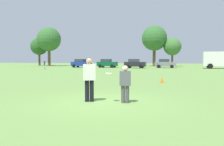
{
  "coord_description": "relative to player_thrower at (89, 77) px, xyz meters",
  "views": [
    {
      "loc": [
        2.64,
        -8.93,
        1.72
      ],
      "look_at": [
        0.01,
        1.5,
        1.09
      ],
      "focal_mm": 37.08,
      "sensor_mm": 36.0,
      "label": 1
    }
  ],
  "objects": [
    {
      "name": "tree_center_elm",
      "position": [
        -0.82,
        50.72,
        6.06
      ],
      "size": [
        6.32,
        6.32,
        10.26
      ],
      "color": "brown",
      "rests_on": "ground"
    },
    {
      "name": "player_defender",
      "position": [
        1.48,
        0.06,
        -0.17
      ],
      "size": [
        0.48,
        0.33,
        1.48
      ],
      "color": "#4C4C51",
      "rests_on": "ground"
    },
    {
      "name": "player_thrower",
      "position": [
        0.0,
        0.0,
        0.0
      ],
      "size": [
        0.57,
        0.44,
        1.77
      ],
      "color": "black",
      "rests_on": "ground"
    },
    {
      "name": "tree_west_oak",
      "position": [
        -32.93,
        49.86,
        4.4
      ],
      "size": [
        4.82,
        4.82,
        7.84
      ],
      "color": "brown",
      "rests_on": "ground"
    },
    {
      "name": "ground_plane",
      "position": [
        0.55,
        0.07,
        -1.0
      ],
      "size": [
        189.73,
        189.73,
        0.0
      ],
      "primitive_type": "plane",
      "color": "#6B9347"
    },
    {
      "name": "traffic_cone",
      "position": [
        2.59,
        8.61,
        -0.77
      ],
      "size": [
        0.32,
        0.32,
        0.48
      ],
      "color": "#D8590C",
      "rests_on": "ground"
    },
    {
      "name": "parked_car_center",
      "position": [
        -3.7,
        37.24,
        -0.07
      ],
      "size": [
        4.3,
        2.4,
        1.82
      ],
      "color": "black",
      "rests_on": "ground"
    },
    {
      "name": "parked_car_mid_right",
      "position": [
        2.19,
        39.89,
        -0.07
      ],
      "size": [
        4.3,
        2.4,
        1.82
      ],
      "color": "slate",
      "rests_on": "ground"
    },
    {
      "name": "parked_car_mid_left",
      "position": [
        -9.91,
        38.68,
        -0.07
      ],
      "size": [
        4.3,
        2.4,
        1.82
      ],
      "color": "#0C4C2D",
      "rests_on": "ground"
    },
    {
      "name": "tree_west_maple",
      "position": [
        -28.04,
        46.64,
        6.04
      ],
      "size": [
        6.3,
        6.3,
        10.23
      ],
      "color": "brown",
      "rests_on": "ground"
    },
    {
      "name": "parked_car_near_left",
      "position": [
        -15.38,
        37.59,
        -0.07
      ],
      "size": [
        4.3,
        2.4,
        1.82
      ],
      "color": "navy",
      "rests_on": "ground"
    },
    {
      "name": "tree_east_birch",
      "position": [
        3.64,
        50.96,
        3.91
      ],
      "size": [
        4.39,
        4.39,
        7.14
      ],
      "color": "brown",
      "rests_on": "ground"
    },
    {
      "name": "frisbee",
      "position": [
        0.85,
        -0.06,
        0.17
      ],
      "size": [
        0.27,
        0.27,
        0.06
      ],
      "color": "white"
    },
    {
      "name": "bystander_far_jogger",
      "position": [
        -18.16,
        27.44,
        -0.1
      ],
      "size": [
        0.45,
        0.5,
        1.58
      ],
      "color": "gray",
      "rests_on": "ground"
    }
  ]
}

